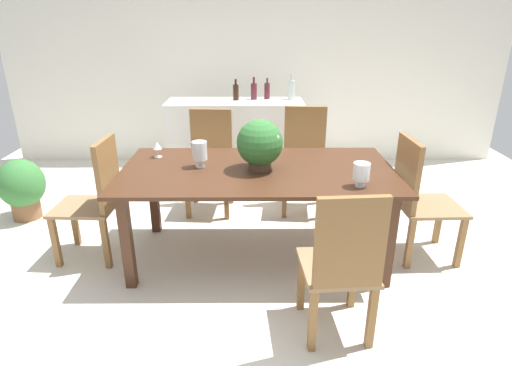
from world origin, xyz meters
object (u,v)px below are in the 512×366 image
at_px(wine_bottle_clear, 236,92).
at_px(potted_plant_floor, 22,187).
at_px(dining_table, 258,180).
at_px(chair_foot_end, 417,194).
at_px(kitchen_counter, 236,142).
at_px(chair_far_left, 211,156).
at_px(chair_near_right, 343,263).
at_px(flower_centerpiece, 260,144).
at_px(crystal_vase_center_near, 200,151).
at_px(chair_far_right, 304,155).
at_px(wine_bottle_amber, 254,91).
at_px(crystal_vase_left, 361,172).
at_px(wine_bottle_tall, 267,91).
at_px(chair_head_end, 97,196).
at_px(wine_bottle_dark, 291,89).
at_px(wine_glass, 157,146).

relative_size(wine_bottle_clear, potted_plant_floor, 0.39).
xyz_separation_m(dining_table, chair_foot_end, (1.26, -0.00, -0.13)).
xyz_separation_m(chair_foot_end, kitchen_counter, (-1.50, 1.71, -0.07)).
xyz_separation_m(chair_far_left, chair_near_right, (0.94, -1.95, -0.01)).
relative_size(flower_centerpiece, crystal_vase_center_near, 1.90).
xyz_separation_m(dining_table, potted_plant_floor, (-2.25, 0.71, -0.34)).
bearing_deg(potted_plant_floor, chair_far_right, 5.61).
xyz_separation_m(dining_table, wine_bottle_clear, (-0.23, 1.78, 0.37)).
bearing_deg(flower_centerpiece, wine_bottle_amber, 91.31).
xyz_separation_m(flower_centerpiece, crystal_vase_left, (0.69, -0.35, -0.10)).
bearing_deg(wine_bottle_clear, crystal_vase_left, -66.45).
distance_m(crystal_vase_left, wine_bottle_amber, 2.31).
relative_size(dining_table, crystal_vase_left, 12.37).
bearing_deg(wine_bottle_tall, chair_head_end, -126.75).
height_order(kitchen_counter, wine_bottle_amber, wine_bottle_amber).
distance_m(chair_far_left, crystal_vase_left, 1.80).
relative_size(chair_far_left, kitchen_counter, 0.65).
bearing_deg(kitchen_counter, wine_bottle_clear, 81.76).
bearing_deg(flower_centerpiece, potted_plant_floor, 162.39).
height_order(chair_near_right, wine_bottle_dark, wine_bottle_dark).
xyz_separation_m(chair_near_right, wine_bottle_amber, (-0.50, 2.79, 0.51)).
xyz_separation_m(wine_bottle_dark, wine_bottle_clear, (-0.63, -0.04, -0.02)).
height_order(chair_foot_end, chair_far_right, chair_far_right).
relative_size(chair_foot_end, chair_head_end, 1.00).
height_order(dining_table, chair_near_right, chair_near_right).
relative_size(dining_table, wine_bottle_clear, 8.88).
relative_size(flower_centerpiece, kitchen_counter, 0.25).
distance_m(flower_centerpiece, crystal_vase_center_near, 0.47).
bearing_deg(chair_head_end, potted_plant_floor, -122.96).
relative_size(dining_table, chair_foot_end, 2.10).
bearing_deg(chair_near_right, wine_bottle_amber, -83.82).
distance_m(kitchen_counter, wine_bottle_tall, 0.69).
height_order(wine_bottle_dark, wine_bottle_tall, wine_bottle_dark).
height_order(chair_foot_end, crystal_vase_left, chair_foot_end).
height_order(wine_glass, kitchen_counter, kitchen_counter).
xyz_separation_m(crystal_vase_left, crystal_vase_center_near, (-1.14, 0.41, 0.02)).
relative_size(chair_foot_end, potted_plant_floor, 1.67).
bearing_deg(chair_head_end, crystal_vase_center_near, 96.28).
xyz_separation_m(chair_near_right, kitchen_counter, (-0.72, 2.68, -0.06)).
relative_size(chair_far_left, wine_bottle_clear, 4.24).
bearing_deg(wine_bottle_amber, kitchen_counter, -152.15).
height_order(flower_centerpiece, potted_plant_floor, flower_centerpiece).
distance_m(wine_bottle_clear, wine_bottle_amber, 0.21).
relative_size(chair_foot_end, crystal_vase_center_near, 4.91).
relative_size(dining_table, potted_plant_floor, 3.50).
bearing_deg(wine_bottle_clear, crystal_vase_center_near, -97.03).
bearing_deg(wine_bottle_tall, crystal_vase_left, -75.39).
relative_size(wine_glass, wine_bottle_dark, 0.43).
height_order(chair_far_left, crystal_vase_center_near, chair_far_left).
bearing_deg(crystal_vase_center_near, chair_far_right, 45.13).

